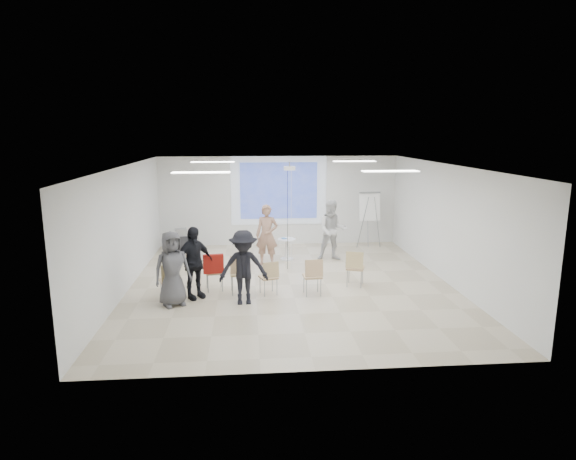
{
  "coord_description": "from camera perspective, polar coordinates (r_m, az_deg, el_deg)",
  "views": [
    {
      "loc": [
        -1.05,
        -11.59,
        3.8
      ],
      "look_at": [
        0.0,
        0.8,
        1.25
      ],
      "focal_mm": 30.0,
      "sensor_mm": 36.0,
      "label": 1
    }
  ],
  "objects": [
    {
      "name": "red_jacket",
      "position": [
        11.57,
        -8.84,
        -3.99
      ],
      "size": [
        0.49,
        0.18,
        0.46
      ],
      "primitive_type": "cube",
      "rotation": [
        0.0,
        0.0,
        0.15
      ],
      "color": "#9E1A13",
      "rests_on": "chair_left_mid"
    },
    {
      "name": "chair_left_inner",
      "position": [
        11.46,
        -5.74,
        -4.82
      ],
      "size": [
        0.5,
        0.53,
        0.97
      ],
      "rotation": [
        0.0,
        0.0,
        0.09
      ],
      "color": "#CEB777",
      "rests_on": "floor"
    },
    {
      "name": "chair_far_left",
      "position": [
        11.38,
        -13.87,
        -5.56
      ],
      "size": [
        0.52,
        0.54,
        0.86
      ],
      "rotation": [
        0.0,
        0.0,
        0.34
      ],
      "color": "tan",
      "rests_on": "floor"
    },
    {
      "name": "wall_back",
      "position": [
        16.34,
        -1.11,
        3.49
      ],
      "size": [
        8.0,
        0.1,
        3.0
      ],
      "primitive_type": "cube",
      "color": "silver",
      "rests_on": "floor"
    },
    {
      "name": "chair_center",
      "position": [
        11.37,
        -2.21,
        -5.35
      ],
      "size": [
        0.5,
        0.52,
        0.83
      ],
      "rotation": [
        0.0,
        0.0,
        0.31
      ],
      "color": "tan",
      "rests_on": "floor"
    },
    {
      "name": "player_right",
      "position": [
        14.4,
        5.28,
        0.35
      ],
      "size": [
        1.03,
        0.85,
        2.01
      ],
      "primitive_type": "imported",
      "rotation": [
        0.0,
        0.0,
        -0.08
      ],
      "color": "silver",
      "rests_on": "floor"
    },
    {
      "name": "ceiling",
      "position": [
        11.66,
        0.33,
        7.9
      ],
      "size": [
        8.0,
        9.0,
        0.1
      ],
      "primitive_type": "cube",
      "color": "white",
      "rests_on": "wall_back"
    },
    {
      "name": "audience_mid",
      "position": [
        10.72,
        -5.3,
        -3.86
      ],
      "size": [
        1.25,
        0.71,
        1.91
      ],
      "primitive_type": "imported",
      "rotation": [
        0.0,
        0.0,
        0.03
      ],
      "color": "black",
      "rests_on": "floor"
    },
    {
      "name": "projection_image",
      "position": [
        16.21,
        -1.09,
        4.68
      ],
      "size": [
        2.6,
        0.01,
        1.9
      ],
      "primitive_type": "cube",
      "color": "#374FBB",
      "rests_on": "wall_back"
    },
    {
      "name": "fluor_panel_ne",
      "position": [
        13.95,
        7.87,
        8.07
      ],
      "size": [
        1.2,
        0.3,
        0.02
      ],
      "primitive_type": "cube",
      "color": "white",
      "rests_on": "ceiling"
    },
    {
      "name": "fluor_panel_se",
      "position": [
        10.57,
        12.02,
        6.83
      ],
      "size": [
        1.2,
        0.3,
        0.02
      ],
      "primitive_type": "cube",
      "color": "white",
      "rests_on": "ceiling"
    },
    {
      "name": "wall_left",
      "position": [
        12.19,
        -18.99,
        0.08
      ],
      "size": [
        0.1,
        9.0,
        3.0
      ],
      "primitive_type": "cube",
      "color": "silver",
      "rests_on": "floor"
    },
    {
      "name": "player_left",
      "position": [
        13.78,
        -2.52,
        -0.15
      ],
      "size": [
        0.82,
        0.63,
        2.0
      ],
      "primitive_type": "imported",
      "rotation": [
        0.0,
        0.0,
        -0.21
      ],
      "color": "#A47964",
      "rests_on": "floor"
    },
    {
      "name": "ceiling_projector",
      "position": [
        13.18,
        0.18,
        6.75
      ],
      "size": [
        0.3,
        0.25,
        3.0
      ],
      "color": "white",
      "rests_on": "ceiling"
    },
    {
      "name": "chair_left_mid",
      "position": [
        11.76,
        -8.71,
        -4.66
      ],
      "size": [
        0.49,
        0.52,
        0.91
      ],
      "rotation": [
        0.0,
        0.0,
        0.15
      ],
      "color": "tan",
      "rests_on": "floor"
    },
    {
      "name": "projection_halo",
      "position": [
        16.23,
        -1.1,
        4.68
      ],
      "size": [
        3.2,
        0.01,
        2.3
      ],
      "primitive_type": "cube",
      "color": "silver",
      "rests_on": "wall_back"
    },
    {
      "name": "flipchart_easel",
      "position": [
        16.04,
        9.65,
        2.74
      ],
      "size": [
        0.81,
        0.61,
        1.87
      ],
      "rotation": [
        0.0,
        0.0,
        -0.0
      ],
      "color": "gray",
      "rests_on": "floor"
    },
    {
      "name": "av_cart",
      "position": [
        15.75,
        -12.54,
        -1.33
      ],
      "size": [
        0.59,
        0.52,
        0.77
      ],
      "rotation": [
        0.0,
        0.0,
        0.23
      ],
      "color": "black",
      "rests_on": "floor"
    },
    {
      "name": "floor",
      "position": [
        12.26,
        0.32,
        -6.72
      ],
      "size": [
        8.0,
        9.0,
        0.1
      ],
      "primitive_type": "cube",
      "color": "beige",
      "rests_on": "ground"
    },
    {
      "name": "pedestal_table",
      "position": [
        14.46,
        -0.14,
        -2.13
      ],
      "size": [
        0.7,
        0.7,
        0.67
      ],
      "rotation": [
        0.0,
        0.0,
        0.37
      ],
      "color": "white",
      "rests_on": "floor"
    },
    {
      "name": "wall_right",
      "position": [
        12.87,
        18.59,
        0.68
      ],
      "size": [
        0.1,
        9.0,
        3.0
      ],
      "primitive_type": "cube",
      "color": "silver",
      "rests_on": "floor"
    },
    {
      "name": "fluor_panel_sw",
      "position": [
        10.17,
        -10.26,
        6.72
      ],
      "size": [
        1.2,
        0.3,
        0.02
      ],
      "primitive_type": "cube",
      "color": "white",
      "rests_on": "ceiling"
    },
    {
      "name": "audience_outer",
      "position": [
        10.88,
        -13.57,
        -3.98
      ],
      "size": [
        1.09,
        0.96,
        1.88
      ],
      "primitive_type": "imported",
      "rotation": [
        0.0,
        0.0,
        0.47
      ],
      "color": "#515155",
      "rests_on": "floor"
    },
    {
      "name": "fluor_panel_nw",
      "position": [
        13.65,
        -8.91,
        7.96
      ],
      "size": [
        1.2,
        0.3,
        0.02
      ],
      "primitive_type": "cube",
      "color": "white",
      "rests_on": "ceiling"
    },
    {
      "name": "chair_right_far",
      "position": [
        12.07,
        7.94,
        -4.2
      ],
      "size": [
        0.56,
        0.58,
        0.91
      ],
      "rotation": [
        0.0,
        0.0,
        -0.34
      ],
      "color": "tan",
      "rests_on": "floor"
    },
    {
      "name": "audience_left",
      "position": [
        11.23,
        -11.18,
        -3.24
      ],
      "size": [
        1.31,
        1.22,
        1.94
      ],
      "primitive_type": "imported",
      "rotation": [
        0.0,
        0.0,
        0.64
      ],
      "color": "black",
      "rests_on": "floor"
    },
    {
      "name": "laptop",
      "position": [
        11.57,
        -5.77,
        -4.93
      ],
      "size": [
        0.38,
        0.29,
        0.03
      ],
      "primitive_type": "imported",
      "rotation": [
        0.0,
        0.0,
        3.23
      ],
      "color": "black",
      "rests_on": "chair_left_inner"
    },
    {
      "name": "chair_right_inner",
      "position": [
        11.32,
        2.98,
        -5.2
      ],
      "size": [
        0.45,
        0.48,
        0.9
      ],
      "rotation": [
        0.0,
        0.0,
        0.06
      ],
      "color": "tan",
      "rests_on": "floor"
    },
    {
      "name": "controller_left",
      "position": [
        13.97,
        -1.83,
        1.35
      ],
      "size": [
        0.06,
        0.11,
        0.04
      ],
      "primitive_type": "cube",
      "rotation": [
        0.0,
        0.0,
        -0.21
      ],
      "color": "white",
      "rests_on": "player_left"
    },
    {
      "name": "controller_right",
      "position": [
        14.55,
        4.43,
        1.88
      ],
      "size": [
        0.05,
        0.12,
        0.04
      ],
      "primitive_type": "cube",
      "rotation": [
        0.0,
        0.0,
        -0.08
      ],
      "color": "white",
      "rests_on": "player_right"
    }
  ]
}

